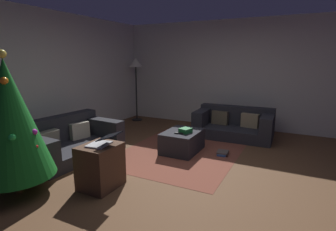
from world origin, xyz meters
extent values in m
plane|color=brown|center=(0.00, 0.00, 0.00)|extent=(6.40, 6.40, 0.00)
cube|color=beige|center=(0.00, 3.14, 1.30)|extent=(6.40, 0.12, 2.60)
cube|color=beige|center=(3.14, 0.00, 1.30)|extent=(0.12, 6.40, 2.60)
cube|color=#26262B|center=(-0.27, 2.15, 0.11)|extent=(1.73, 1.11, 0.21)
cube|color=#26262B|center=(-0.24, 2.53, 0.44)|extent=(1.67, 0.35, 0.46)
cube|color=#26262B|center=(0.44, 2.10, 0.37)|extent=(0.31, 1.01, 0.32)
cube|color=#26262B|center=(-0.98, 2.20, 0.37)|extent=(0.31, 1.01, 0.32)
cube|color=#BCB299|center=(0.07, 2.30, 0.36)|extent=(0.38, 0.20, 0.30)
cube|color=#716B5B|center=(-0.59, 2.35, 0.36)|extent=(0.37, 0.17, 0.31)
cube|color=#26262B|center=(2.15, -0.08, 0.12)|extent=(0.91, 1.64, 0.23)
cube|color=#26262B|center=(2.46, -0.07, 0.44)|extent=(0.28, 1.63, 0.41)
cube|color=#26262B|center=(2.17, -0.77, 0.40)|extent=(0.87, 0.26, 0.32)
cube|color=#26262B|center=(2.13, 0.61, 0.40)|extent=(0.87, 0.26, 0.32)
cube|color=#8C7A5B|center=(2.27, -0.40, 0.38)|extent=(0.17, 0.37, 0.30)
cube|color=brown|center=(2.25, 0.25, 0.38)|extent=(0.17, 0.37, 0.31)
cube|color=#26262B|center=(0.84, 0.54, 0.19)|extent=(0.81, 0.59, 0.38)
cube|color=#19662D|center=(0.77, 0.46, 0.43)|extent=(0.24, 0.22, 0.08)
cube|color=black|center=(0.65, 0.53, 0.39)|extent=(0.09, 0.17, 0.02)
cylinder|color=brown|center=(-1.53, 1.78, 0.12)|extent=(0.10, 0.10, 0.24)
cone|color=#14651E|center=(-1.53, 1.78, 0.97)|extent=(0.94, 0.94, 1.46)
sphere|color=red|center=(-1.25, 1.66, 0.63)|extent=(0.07, 0.07, 0.07)
sphere|color=red|center=(-1.45, 1.47, 0.64)|extent=(0.05, 0.05, 0.05)
sphere|color=green|center=(-1.21, 1.68, 0.50)|extent=(0.07, 0.07, 0.07)
sphere|color=#CC33BF|center=(-1.41, 1.52, 0.81)|extent=(0.08, 0.08, 0.08)
sphere|color=#2699E5|center=(-1.40, 1.97, 0.85)|extent=(0.06, 0.06, 0.06)
sphere|color=green|center=(-1.67, 1.55, 0.80)|extent=(0.09, 0.09, 0.09)
sphere|color=orange|center=(-1.58, 1.72, 1.43)|extent=(0.09, 0.09, 0.09)
sphere|color=#F2D84C|center=(-1.53, 1.78, 1.73)|extent=(0.10, 0.10, 0.10)
cube|color=#4C3323|center=(-0.92, 0.94, 0.29)|extent=(0.52, 0.44, 0.58)
cube|color=silver|center=(-0.92, 0.94, 0.59)|extent=(0.34, 0.29, 0.02)
cube|color=black|center=(-0.90, 0.79, 0.72)|extent=(0.33, 0.28, 0.09)
cube|color=#2D5193|center=(0.99, -0.17, 0.02)|extent=(0.25, 0.18, 0.04)
cube|color=#4C423D|center=(1.00, -0.18, 0.05)|extent=(0.24, 0.21, 0.03)
cylinder|color=black|center=(2.60, 2.71, 0.01)|extent=(0.28, 0.28, 0.02)
cylinder|color=black|center=(2.60, 2.71, 0.73)|extent=(0.04, 0.04, 1.47)
cone|color=beige|center=(2.60, 2.71, 1.59)|extent=(0.36, 0.36, 0.24)
cube|color=brown|center=(0.84, 0.54, 0.00)|extent=(2.60, 2.00, 0.01)
camera|label=1|loc=(-3.45, -1.34, 1.68)|focal=28.38mm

